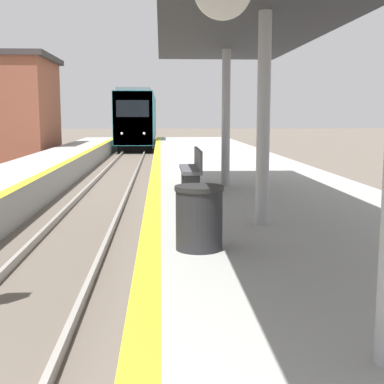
{
  "coord_description": "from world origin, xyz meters",
  "views": [
    {
      "loc": [
        1.81,
        -1.29,
        2.58
      ],
      "look_at": [
        3.09,
        20.61,
        -0.6
      ],
      "focal_mm": 50.0,
      "sensor_mm": 36.0,
      "label": 1
    }
  ],
  "objects": [
    {
      "name": "train",
      "position": [
        0.0,
        44.43,
        2.23
      ],
      "size": [
        2.65,
        21.16,
        4.38
      ],
      "color": "black",
      "rests_on": "ground"
    },
    {
      "name": "bench",
      "position": [
        2.56,
        11.18,
        1.36
      ],
      "size": [
        0.44,
        1.94,
        0.92
      ],
      "color": "#4C4C51",
      "rests_on": "platform_right"
    },
    {
      "name": "station_canopy",
      "position": [
        3.38,
        6.85,
        4.14
      ],
      "size": [
        3.21,
        14.18,
        3.44
      ],
      "color": "#99999E",
      "rests_on": "platform_right"
    },
    {
      "name": "trash_bin",
      "position": [
        2.29,
        5.38,
        1.28
      ],
      "size": [
        0.63,
        0.63,
        0.82
      ],
      "color": "#262628",
      "rests_on": "platform_right"
    }
  ]
}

